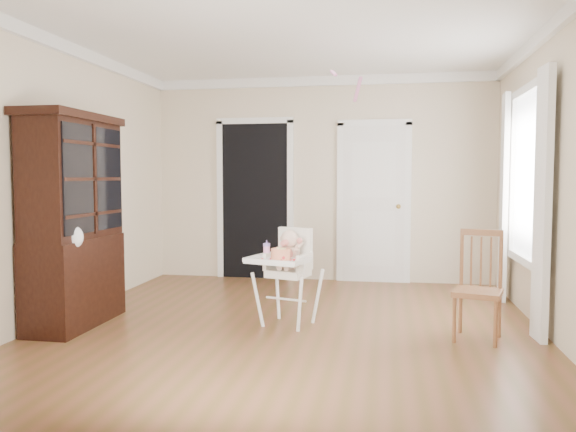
% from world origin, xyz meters
% --- Properties ---
extents(floor, '(5.00, 5.00, 0.00)m').
position_xyz_m(floor, '(0.00, 0.00, 0.00)').
color(floor, brown).
rests_on(floor, ground).
extents(ceiling, '(5.00, 5.00, 0.00)m').
position_xyz_m(ceiling, '(0.00, 0.00, 2.70)').
color(ceiling, white).
rests_on(ceiling, wall_back).
extents(wall_back, '(4.50, 0.00, 4.50)m').
position_xyz_m(wall_back, '(0.00, 2.50, 1.35)').
color(wall_back, beige).
rests_on(wall_back, floor).
extents(wall_left, '(0.00, 5.00, 5.00)m').
position_xyz_m(wall_left, '(-2.25, 0.00, 1.35)').
color(wall_left, beige).
rests_on(wall_left, floor).
extents(wall_right, '(0.00, 5.00, 5.00)m').
position_xyz_m(wall_right, '(2.25, 0.00, 1.35)').
color(wall_right, beige).
rests_on(wall_right, floor).
extents(crown_molding, '(4.50, 5.00, 0.12)m').
position_xyz_m(crown_molding, '(0.00, 0.00, 2.64)').
color(crown_molding, white).
rests_on(crown_molding, ceiling).
extents(doorway, '(1.06, 0.05, 2.22)m').
position_xyz_m(doorway, '(-0.90, 2.48, 1.11)').
color(doorway, black).
rests_on(doorway, wall_back).
extents(closet_door, '(0.96, 0.09, 2.13)m').
position_xyz_m(closet_door, '(0.70, 2.48, 1.02)').
color(closet_door, white).
rests_on(closet_door, wall_back).
extents(window_right, '(0.13, 1.84, 2.30)m').
position_xyz_m(window_right, '(2.18, 0.80, 1.29)').
color(window_right, white).
rests_on(window_right, wall_right).
extents(high_chair, '(0.68, 0.77, 0.92)m').
position_xyz_m(high_chair, '(-0.03, 0.14, 0.57)').
color(high_chair, white).
rests_on(high_chair, floor).
extents(baby, '(0.25, 0.24, 0.39)m').
position_xyz_m(baby, '(-0.03, 0.16, 0.69)').
color(baby, beige).
rests_on(baby, high_chair).
extents(cake, '(0.23, 0.23, 0.11)m').
position_xyz_m(cake, '(-0.06, -0.07, 0.69)').
color(cake, silver).
rests_on(cake, high_chair).
extents(sippy_cup, '(0.07, 0.07, 0.16)m').
position_xyz_m(sippy_cup, '(-0.23, 0.12, 0.71)').
color(sippy_cup, '#EC90C8').
rests_on(sippy_cup, high_chair).
extents(china_cabinet, '(0.52, 1.16, 1.96)m').
position_xyz_m(china_cabinet, '(-1.99, -0.21, 0.98)').
color(china_cabinet, black).
rests_on(china_cabinet, floor).
extents(dining_chair, '(0.47, 0.47, 0.93)m').
position_xyz_m(dining_chair, '(1.64, -0.04, 0.43)').
color(dining_chair, brown).
rests_on(dining_chair, floor).
extents(streamer, '(0.12, 0.49, 0.15)m').
position_xyz_m(streamer, '(0.33, 0.65, 2.41)').
color(streamer, pink).
rests_on(streamer, ceiling).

